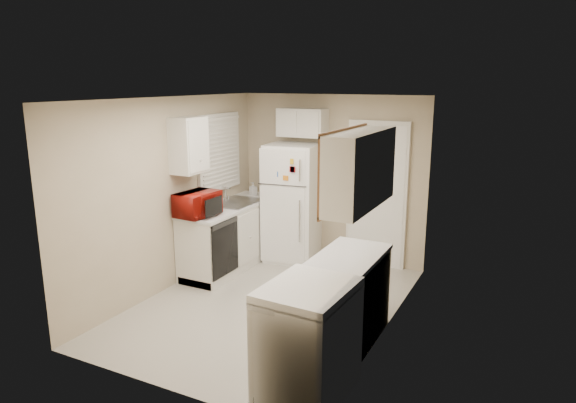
% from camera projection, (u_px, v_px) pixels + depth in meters
% --- Properties ---
extents(floor, '(3.80, 3.80, 0.00)m').
position_uv_depth(floor, '(269.00, 304.00, 6.09)').
color(floor, beige).
rests_on(floor, ground).
extents(ceiling, '(3.80, 3.80, 0.00)m').
position_uv_depth(ceiling, '(267.00, 99.00, 5.53)').
color(ceiling, white).
rests_on(ceiling, floor).
extents(wall_left, '(3.80, 3.80, 0.00)m').
position_uv_depth(wall_left, '(170.00, 194.00, 6.42)').
color(wall_left, '#B9A98D').
rests_on(wall_left, floor).
extents(wall_right, '(3.80, 3.80, 0.00)m').
position_uv_depth(wall_right, '(389.00, 221.00, 5.20)').
color(wall_right, '#B9A98D').
rests_on(wall_right, floor).
extents(wall_back, '(2.80, 2.80, 0.00)m').
position_uv_depth(wall_back, '(331.00, 178.00, 7.46)').
color(wall_back, '#B9A98D').
rests_on(wall_back, floor).
extents(wall_front, '(2.80, 2.80, 0.00)m').
position_uv_depth(wall_front, '(155.00, 257.00, 4.16)').
color(wall_front, '#B9A98D').
rests_on(wall_front, floor).
extents(left_counter, '(0.60, 1.80, 0.90)m').
position_uv_depth(left_counter, '(231.00, 236.00, 7.25)').
color(left_counter, silver).
rests_on(left_counter, floor).
extents(dishwasher, '(0.03, 0.58, 0.72)m').
position_uv_depth(dishwasher, '(225.00, 248.00, 6.59)').
color(dishwasher, black).
rests_on(dishwasher, floor).
extents(sink, '(0.54, 0.74, 0.16)m').
position_uv_depth(sink, '(236.00, 205.00, 7.28)').
color(sink, gray).
rests_on(sink, left_counter).
extents(microwave, '(0.58, 0.35, 0.37)m').
position_uv_depth(microwave, '(198.00, 204.00, 6.53)').
color(microwave, maroon).
rests_on(microwave, left_counter).
extents(soap_bottle, '(0.12, 0.12, 0.20)m').
position_uv_depth(soap_bottle, '(253.00, 189.00, 7.72)').
color(soap_bottle, silver).
rests_on(soap_bottle, left_counter).
extents(window_blinds, '(0.10, 0.98, 1.08)m').
position_uv_depth(window_blinds, '(220.00, 152.00, 7.22)').
color(window_blinds, silver).
rests_on(window_blinds, wall_left).
extents(upper_cabinet_left, '(0.30, 0.45, 0.70)m').
position_uv_depth(upper_cabinet_left, '(189.00, 145.00, 6.41)').
color(upper_cabinet_left, silver).
rests_on(upper_cabinet_left, wall_left).
extents(refrigerator, '(0.78, 0.76, 1.71)m').
position_uv_depth(refrigerator, '(293.00, 203.00, 7.45)').
color(refrigerator, white).
rests_on(refrigerator, floor).
extents(cabinet_over_fridge, '(0.70, 0.30, 0.40)m').
position_uv_depth(cabinet_over_fridge, '(302.00, 123.00, 7.32)').
color(cabinet_over_fridge, silver).
rests_on(cabinet_over_fridge, wall_back).
extents(interior_door, '(0.86, 0.06, 2.08)m').
position_uv_depth(interior_door, '(377.00, 196.00, 7.16)').
color(interior_door, white).
rests_on(interior_door, floor).
extents(right_counter, '(0.60, 2.00, 0.90)m').
position_uv_depth(right_counter, '(330.00, 315.00, 4.81)').
color(right_counter, silver).
rests_on(right_counter, floor).
extents(stove, '(0.70, 0.84, 0.99)m').
position_uv_depth(stove, '(308.00, 340.00, 4.26)').
color(stove, white).
rests_on(stove, floor).
extents(upper_cabinet_right, '(0.30, 1.20, 0.70)m').
position_uv_depth(upper_cabinet_right, '(361.00, 169.00, 4.69)').
color(upper_cabinet_right, silver).
rests_on(upper_cabinet_right, wall_right).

